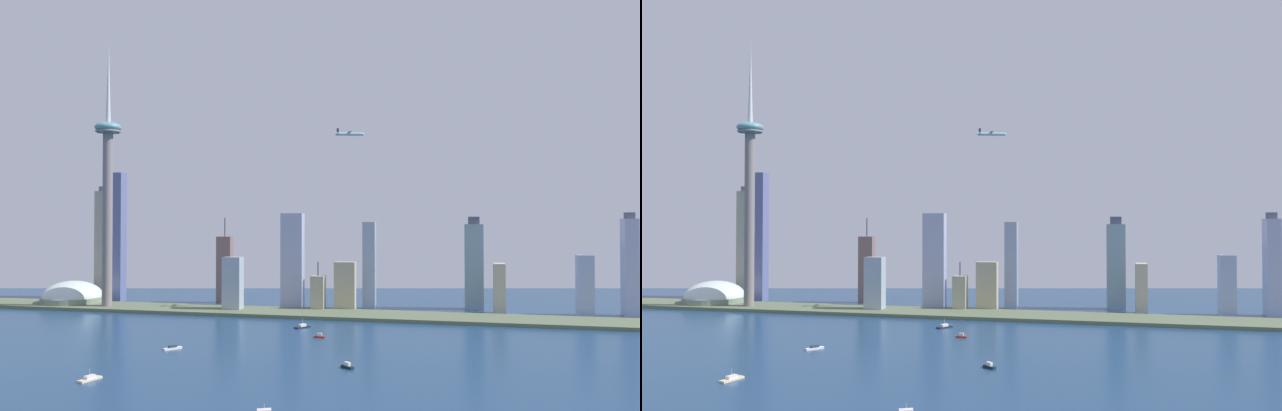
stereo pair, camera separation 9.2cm
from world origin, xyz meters
The scene contains 21 objects.
waterfront_pier centered at (0.00, 492.69, 1.98)m, with size 956.72×65.55×3.97m, color #5A684B.
observation_tower centered at (-284.80, 485.01, 159.68)m, with size 32.31×32.31×333.90m.
stadium_dome centered at (-347.45, 507.53, 9.50)m, with size 78.63×78.63×40.65m.
skyscraper_0 centered at (29.39, 561.84, 53.53)m, with size 15.37×14.36×107.07m.
skyscraper_1 centered at (-125.09, 495.99, 32.74)m, with size 22.10×15.94×65.48m.
skyscraper_2 centered at (277.18, 548.56, 35.02)m, with size 17.31×19.56×70.04m.
skyscraper_3 centered at (-64.87, 545.50, 58.92)m, with size 27.46×14.86×117.84m.
skyscraper_4 centered at (184.02, 552.40, 29.38)m, with size 12.92×22.34×58.77m.
skyscraper_5 centered at (4.63, 529.62, 29.64)m, with size 25.17×12.03×59.29m.
skyscraper_6 centered at (328.00, 563.61, 56.93)m, with size 15.31×23.08×118.26m.
skyscraper_7 centered at (-347.61, 581.58, 76.05)m, with size 18.67×24.14×156.15m.
skyscraper_8 centered at (155.82, 582.35, 53.98)m, with size 22.42×21.66×113.58m.
skyscraper_9 centered at (-26.72, 521.68, 21.45)m, with size 16.24×15.11×59.29m.
skyscraper_10 centered at (-316.41, 554.70, 86.58)m, with size 26.96×15.79×173.16m.
skyscraper_11 centered at (-164.62, 571.01, 43.95)m, with size 19.70×12.81×112.37m.
boat_0 centered at (-98.76, 283.01, 1.31)m, with size 13.24×14.74×3.60m.
boat_1 centered at (-17.41, 409.65, 1.39)m, with size 14.42×17.85×10.53m.
boat_4 centered at (-108.61, 176.59, 1.27)m, with size 10.11×18.38×7.75m.
boat_5 centered at (57.92, 249.80, 1.67)m, with size 10.98×9.82×4.65m.
boat_7 centered at (11.21, 361.91, 1.54)m, with size 10.21×3.21×4.32m.
airplane centered at (10.16, 533.83, 213.54)m, with size 33.96×29.63×8.87m.
Camera 1 is at (140.97, -210.35, 111.05)m, focal length 35.20 mm.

